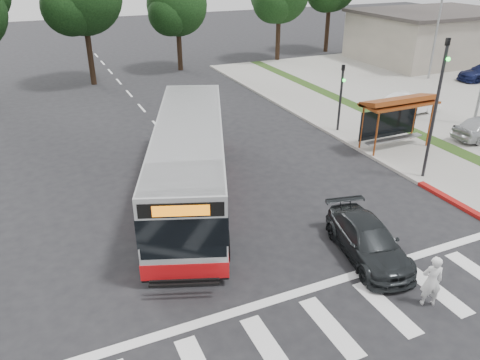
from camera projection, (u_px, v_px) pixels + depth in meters
ground at (255, 239)px, 17.55m from camera, size 140.00×140.00×0.00m
sidewalk_east at (362, 130)px, 28.13m from camera, size 4.00×40.00×0.12m
curb_east at (334, 135)px, 27.38m from camera, size 0.30×40.00×0.15m
curb_east_red at (473, 213)px, 19.19m from camera, size 0.32×6.00×0.15m
parking_lot at (478, 99)px, 34.19m from camera, size 18.00×36.00×0.10m
commercial_building at (433, 37)px, 45.65m from camera, size 14.00×10.00×4.40m
building_roof_cap at (438, 12)px, 44.62m from camera, size 14.60×10.60×0.30m
crosswalk_ladder at (331, 327)px, 13.45m from camera, size 18.00×2.60×0.01m
bus_shelter at (398, 107)px, 24.67m from camera, size 4.20×1.60×2.86m
traffic_signal_ne_tall at (437, 99)px, 20.60m from camera, size 0.18×0.37×6.50m
traffic_signal_ne_short at (341, 91)px, 26.95m from camera, size 0.18×0.37×4.00m
lot_light_mid at (441, 5)px, 36.89m from camera, size 1.90×0.35×9.01m
tree_north_b at (178, 4)px, 40.29m from camera, size 5.72×5.33×8.43m
transit_bus at (190, 162)px, 19.99m from camera, size 7.07×12.91×3.29m
pedestrian at (432, 281)px, 13.96m from camera, size 0.75×0.65×1.74m
dark_sedan at (368, 241)px, 16.33m from camera, size 2.64×4.69×1.28m
parked_car_1 at (410, 103)px, 30.57m from camera, size 4.34×1.75×1.40m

